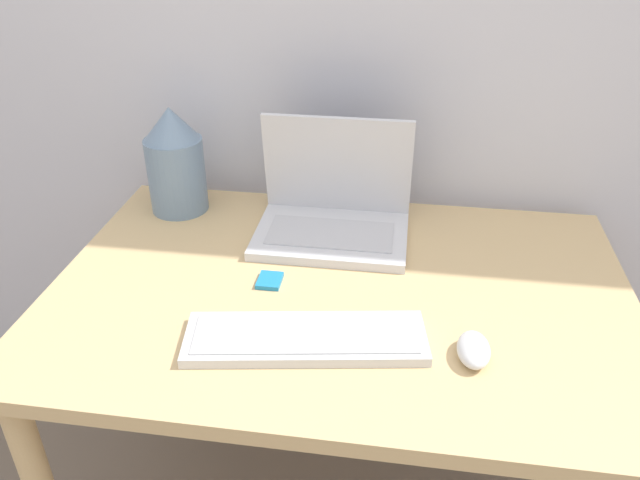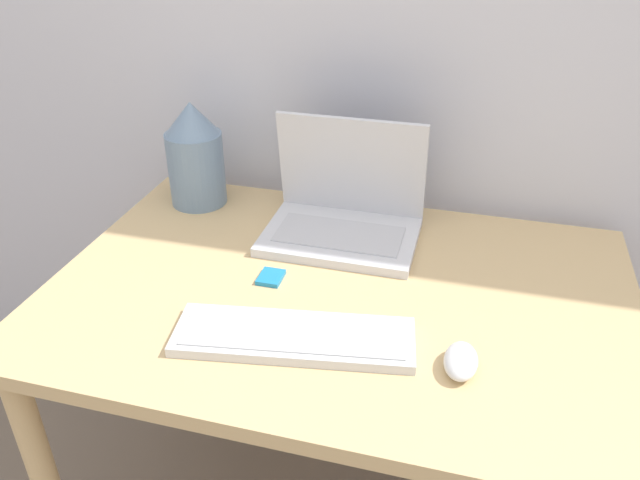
% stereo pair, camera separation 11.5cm
% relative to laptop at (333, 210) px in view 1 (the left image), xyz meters
% --- Properties ---
extents(desk, '(1.11, 0.76, 0.73)m').
position_rel_laptop_xyz_m(desk, '(0.04, -0.21, -0.15)').
color(desk, tan).
rests_on(desk, ground_plane).
extents(laptop, '(0.33, 0.24, 0.25)m').
position_rel_laptop_xyz_m(laptop, '(0.00, 0.00, 0.00)').
color(laptop, silver).
rests_on(laptop, desk).
extents(keyboard, '(0.42, 0.19, 0.02)m').
position_rel_laptop_xyz_m(keyboard, '(0.00, -0.38, -0.04)').
color(keyboard, silver).
rests_on(keyboard, desk).
extents(mouse, '(0.05, 0.09, 0.03)m').
position_rel_laptop_xyz_m(mouse, '(0.28, -0.38, -0.04)').
color(mouse, silver).
rests_on(mouse, desk).
extents(vase, '(0.13, 0.13, 0.25)m').
position_rel_laptop_xyz_m(vase, '(-0.37, 0.06, 0.07)').
color(vase, slate).
rests_on(vase, desk).
extents(mp3_player, '(0.05, 0.06, 0.01)m').
position_rel_laptop_xyz_m(mp3_player, '(-0.10, -0.22, -0.05)').
color(mp3_player, '#1E7FB7').
rests_on(mp3_player, desk).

